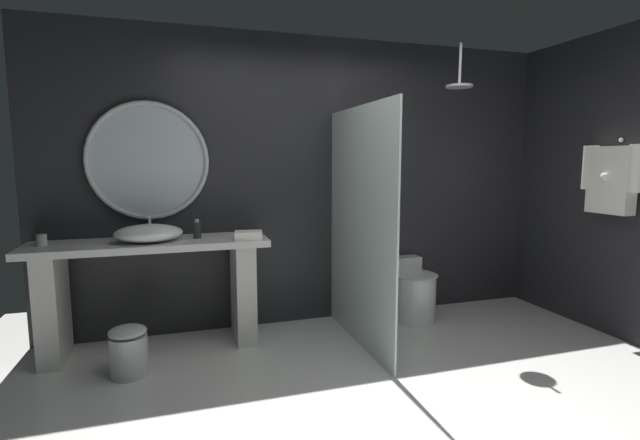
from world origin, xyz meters
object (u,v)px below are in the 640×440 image
at_px(tumbler_cup, 42,240).
at_px(round_wall_mirror, 148,161).
at_px(soap_dispenser, 197,230).
at_px(rain_shower_head, 459,83).
at_px(vessel_sink, 149,233).
at_px(folded_hand_towel, 248,235).
at_px(toilet, 411,291).
at_px(waste_bin, 129,350).
at_px(hanging_bathrobe, 612,176).

bearing_deg(tumbler_cup, round_wall_mirror, 16.27).
relative_size(soap_dispenser, rain_shower_head, 0.41).
xyz_separation_m(tumbler_cup, round_wall_mirror, (0.76, 0.22, 0.58)).
distance_m(vessel_sink, soap_dispenser, 0.37).
bearing_deg(folded_hand_towel, toilet, 6.67).
relative_size(tumbler_cup, folded_hand_towel, 0.39).
distance_m(tumbler_cup, rain_shower_head, 3.56).
xyz_separation_m(vessel_sink, folded_hand_towel, (0.75, -0.13, -0.03)).
height_order(vessel_sink, soap_dispenser, vessel_sink).
xyz_separation_m(waste_bin, folded_hand_towel, (0.90, 0.27, 0.73)).
relative_size(soap_dispenser, waste_bin, 0.43).
height_order(vessel_sink, rain_shower_head, rain_shower_head).
bearing_deg(waste_bin, rain_shower_head, 4.10).
bearing_deg(folded_hand_towel, round_wall_mirror, 150.47).
distance_m(vessel_sink, folded_hand_towel, 0.76).
xyz_separation_m(toilet, folded_hand_towel, (-1.56, -0.18, 0.64)).
xyz_separation_m(vessel_sink, hanging_bathrobe, (3.65, -0.83, 0.43)).
bearing_deg(rain_shower_head, soap_dispenser, 173.09).
distance_m(vessel_sink, hanging_bathrobe, 3.77).
bearing_deg(hanging_bathrobe, round_wall_mirror, 163.00).
bearing_deg(round_wall_mirror, soap_dispenser, -32.85).
bearing_deg(waste_bin, folded_hand_towel, 17.01).
height_order(tumbler_cup, rain_shower_head, rain_shower_head).
relative_size(round_wall_mirror, hanging_bathrobe, 1.54).
distance_m(tumbler_cup, round_wall_mirror, 0.98).
xyz_separation_m(vessel_sink, soap_dispenser, (0.36, 0.06, 0.00)).
distance_m(round_wall_mirror, toilet, 2.62).
bearing_deg(waste_bin, tumbler_cup, 141.67).
bearing_deg(toilet, tumbler_cup, 179.70).
relative_size(soap_dispenser, round_wall_mirror, 0.16).
bearing_deg(waste_bin, soap_dispenser, 42.19).
bearing_deg(soap_dispenser, hanging_bathrobe, -15.05).
bearing_deg(rain_shower_head, toilet, 135.56).
distance_m(tumbler_cup, toilet, 3.13).
bearing_deg(waste_bin, hanging_bathrobe, -6.32).
xyz_separation_m(soap_dispenser, folded_hand_towel, (0.38, -0.19, -0.04)).
bearing_deg(rain_shower_head, tumbler_cup, 175.22).
distance_m(vessel_sink, rain_shower_head, 2.86).
relative_size(soap_dispenser, folded_hand_towel, 0.73).
height_order(rain_shower_head, waste_bin, rain_shower_head).
bearing_deg(toilet, round_wall_mirror, 174.14).
xyz_separation_m(hanging_bathrobe, toilet, (-1.34, 0.88, -1.10)).
xyz_separation_m(toilet, waste_bin, (-2.46, -0.46, -0.09)).
bearing_deg(tumbler_cup, folded_hand_towel, -7.58).
bearing_deg(waste_bin, toilet, 10.53).
bearing_deg(folded_hand_towel, vessel_sink, 169.86).
height_order(tumbler_cup, hanging_bathrobe, hanging_bathrobe).
relative_size(vessel_sink, toilet, 0.85).
xyz_separation_m(rain_shower_head, toilet, (-0.27, 0.26, -1.90)).
height_order(hanging_bathrobe, waste_bin, hanging_bathrobe).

